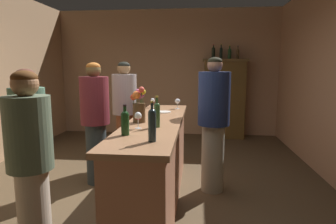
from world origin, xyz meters
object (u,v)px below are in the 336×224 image
object	(u,v)px
patron_tall	(30,159)
bar_counter	(156,162)
wine_bottle_pinot	(152,124)
cheese_plate	(164,112)
wine_bottle_riesling	(157,113)
display_bottle_midright	(238,53)
display_cabinet	(224,97)
wine_bottle_chardonnay	(125,121)
display_bottle_center	(230,53)
patron_by_cabinet	(30,141)
patron_near_entrance	(125,110)
flower_arrangement	(139,106)
bartender	(214,120)
display_bottle_left	(213,52)
patron_in_grey	(95,119)
wine_glass_front	(178,101)
wine_glass_mid	(138,117)
wine_glass_rear	(153,101)
display_bottle_midleft	(221,53)

from	to	relation	value
patron_tall	bar_counter	bearing A→B (deg)	-16.28
wine_bottle_pinot	cheese_plate	world-z (taller)	wine_bottle_pinot
wine_bottle_riesling	display_bottle_midright	xyz separation A→B (m)	(1.25, 3.76, 0.76)
display_cabinet	wine_bottle_chardonnay	world-z (taller)	display_cabinet
display_bottle_center	patron_by_cabinet	distance (m)	4.71
patron_near_entrance	display_bottle_midright	bearing A→B (deg)	117.62
display_cabinet	flower_arrangement	world-z (taller)	display_cabinet
wine_bottle_chardonnay	display_bottle_center	distance (m)	4.40
flower_arrangement	bartender	world-z (taller)	bartender
bar_counter	patron_near_entrance	bearing A→B (deg)	118.13
display_bottle_left	patron_in_grey	size ratio (longest dim) A/B	0.19
cheese_plate	patron_tall	bearing A→B (deg)	-117.77
wine_glass_front	patron_by_cabinet	distance (m)	2.06
display_bottle_midright	patron_in_grey	world-z (taller)	display_bottle_midright
patron_near_entrance	wine_glass_front	bearing A→B (deg)	50.44
display_bottle_center	patron_by_cabinet	xyz separation A→B (m)	(-2.31, -3.97, -1.03)
wine_glass_mid	patron_tall	size ratio (longest dim) A/B	0.11
patron_tall	display_bottle_center	bearing A→B (deg)	-2.36
bar_counter	bartender	xyz separation A→B (m)	(0.68, 0.42, 0.43)
wine_glass_rear	bartender	distance (m)	1.08
wine_bottle_riesling	display_bottle_midleft	xyz separation A→B (m)	(0.89, 3.76, 0.78)
display_cabinet	display_bottle_midleft	size ratio (longest dim) A/B	5.40
patron_in_grey	bartender	world-z (taller)	bartender
display_cabinet	display_bottle_left	bearing A→B (deg)	180.00
bar_counter	display_bottle_midright	bearing A→B (deg)	68.58
patron_tall	bartender	world-z (taller)	bartender
display_bottle_midright	patron_by_cabinet	size ratio (longest dim) A/B	0.18
cheese_plate	display_bottle_left	distance (m)	3.04
bar_counter	wine_bottle_pinot	distance (m)	1.15
display_bottle_midright	patron_in_grey	xyz separation A→B (m)	(-2.22, -2.87, -0.99)
bar_counter	patron_in_grey	distance (m)	1.11
display_bottle_center	wine_bottle_pinot	bearing A→B (deg)	-103.44
wine_bottle_chardonnay	patron_near_entrance	size ratio (longest dim) A/B	0.16
display_bottle_midleft	bartender	xyz separation A→B (m)	(-0.29, -2.96, -0.98)
display_bottle_center	wine_glass_rear	bearing A→B (deg)	-119.93
display_cabinet	wine_glass_front	distance (m)	2.58
flower_arrangement	patron_by_cabinet	size ratio (longest dim) A/B	0.25
display_bottle_left	display_bottle_center	distance (m)	0.35
bar_counter	patron_by_cabinet	world-z (taller)	patron_by_cabinet
wine_glass_rear	display_bottle_left	xyz separation A→B (m)	(0.99, 2.34, 0.83)
wine_glass_front	wine_glass_rear	distance (m)	0.39
flower_arrangement	display_bottle_midleft	xyz separation A→B (m)	(1.12, 3.53, 0.74)
wine_bottle_riesling	patron_tall	size ratio (longest dim) A/B	0.20
display_bottle_left	wine_bottle_pinot	bearing A→B (deg)	-98.94
flower_arrangement	cheese_plate	world-z (taller)	flower_arrangement
wine_bottle_chardonnay	wine_glass_front	bearing A→B (deg)	78.70
display_bottle_center	patron_near_entrance	xyz separation A→B (m)	(-1.84, -2.08, -0.98)
wine_glass_front	patron_tall	size ratio (longest dim) A/B	0.09
display_bottle_midleft	patron_by_cabinet	distance (m)	4.62
wine_glass_mid	display_bottle_midleft	bearing A→B (deg)	74.50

